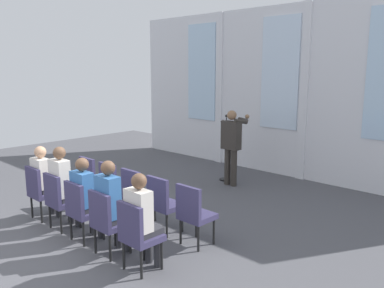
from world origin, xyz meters
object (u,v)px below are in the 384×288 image
chair_r1_c2 (81,208)px  audience_r1_c4 (142,217)px  chair_r0_c2 (136,192)px  chair_r1_c1 (59,198)px  mic_stand (226,166)px  audience_r1_c1 (63,184)px  chair_r0_c0 (93,178)px  audience_r1_c0 (44,178)px  chair_r0_c4 (194,211)px  chair_r1_c3 (107,219)px  chair_r0_c1 (113,184)px  speaker (231,142)px  chair_r0_c3 (163,201)px  chair_r1_c0 (40,189)px  audience_r1_c2 (86,195)px  chair_r1_c4 (137,232)px  audience_r1_c3 (111,203)px

chair_r1_c2 → audience_r1_c4: bearing=3.5°
chair_r0_c2 → chair_r1_c1: 1.24m
mic_stand → audience_r1_c1: (-0.11, -4.06, 0.42)m
chair_r0_c0 → audience_r1_c0: size_ratio=0.73×
chair_r0_c0 → audience_r1_c1: audience_r1_c1 is taller
chair_r0_c4 → audience_r1_c0: 2.83m
chair_r1_c3 → chair_r0_c2: bearing=122.4°
mic_stand → chair_r1_c1: size_ratio=1.65×
chair_r0_c1 → audience_r1_c4: audience_r1_c4 is taller
chair_r0_c0 → audience_r1_c0: audience_r1_c0 is taller
speaker → chair_r0_c1: size_ratio=1.80×
chair_r0_c3 → audience_r1_c4: (0.66, -0.96, 0.19)m
audience_r1_c1 → chair_r1_c2: bearing=-6.8°
chair_r0_c0 → audience_r1_c1: (0.66, -0.97, 0.22)m
chair_r0_c0 → chair_r1_c2: bearing=-38.2°
speaker → chair_r1_c0: 4.09m
chair_r1_c0 → speaker: bearing=74.1°
speaker → chair_r0_c4: bearing=-61.6°
audience_r1_c1 → audience_r1_c4: 1.99m
chair_r0_c2 → audience_r1_c2: audience_r1_c2 is taller
chair_r0_c0 → mic_stand: bearing=75.9°
audience_r1_c0 → chair_r0_c3: bearing=25.8°
speaker → chair_r1_c1: size_ratio=1.80×
chair_r0_c0 → chair_r1_c2: same height
chair_r0_c3 → audience_r1_c0: 2.22m
chair_r0_c1 → chair_r1_c3: bearing=-38.2°
chair_r0_c3 → chair_r1_c3: same height
chair_r0_c1 → chair_r0_c3: same height
chair_r0_c2 → chair_r1_c0: bearing=-141.8°
chair_r0_c2 → audience_r1_c0: size_ratio=0.73×
chair_r0_c0 → chair_r1_c1: bearing=-57.6°
chair_r0_c2 → audience_r1_c4: size_ratio=0.72×
speaker → mic_stand: size_ratio=1.09×
audience_r1_c1 → chair_r1_c4: (1.99, -0.08, -0.22)m
mic_stand → audience_r1_c0: mic_stand is taller
chair_r0_c0 → chair_r1_c3: same height
speaker → chair_r1_c1: speaker is taller
chair_r0_c4 → audience_r1_c3: size_ratio=0.69×
audience_r1_c0 → chair_r1_c4: audience_r1_c0 is taller
chair_r1_c3 → mic_stand: bearing=106.4°
audience_r1_c0 → audience_r1_c3: (1.99, -0.00, 0.03)m
audience_r1_c0 → audience_r1_c4: audience_r1_c4 is taller
speaker → audience_r1_c1: bearing=-96.6°
chair_r0_c1 → audience_r1_c3: 1.66m
speaker → chair_r0_c3: bearing=-72.8°
chair_r1_c2 → mic_stand: bearing=97.6°
chair_r1_c2 → audience_r1_c4: audience_r1_c4 is taller
chair_r1_c0 → chair_r1_c1: 0.66m
speaker → audience_r1_c4: size_ratio=1.30×
speaker → audience_r1_c3: bearing=-77.0°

